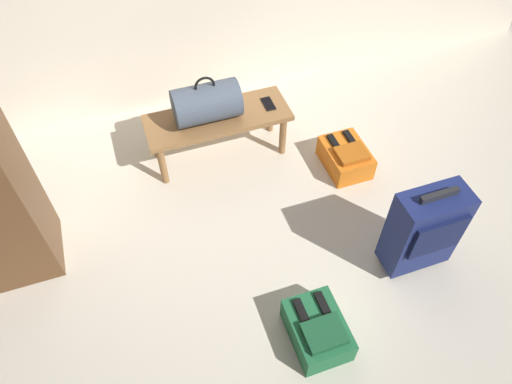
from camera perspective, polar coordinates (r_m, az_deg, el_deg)
ground_plane at (r=3.06m, az=2.51°, el=-5.71°), size 6.60×6.60×0.00m
bench at (r=3.34m, az=-4.60°, el=8.36°), size 1.00×0.36×0.37m
duffel_bag_slate at (r=3.21m, az=-5.96°, el=10.58°), size 0.44×0.26×0.34m
cell_phone at (r=3.39m, az=1.48°, el=10.54°), size 0.07×0.14×0.01m
suitcase_upright_navy at (r=2.86m, az=19.52°, el=-4.26°), size 0.40×0.22×0.66m
backpack_green at (r=2.68m, az=7.39°, el=-16.08°), size 0.28×0.38×0.21m
backpack_orange at (r=3.46m, az=10.70°, el=4.15°), size 0.28×0.38×0.21m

